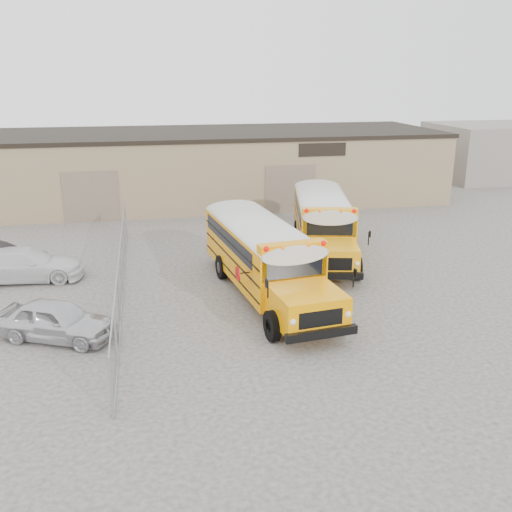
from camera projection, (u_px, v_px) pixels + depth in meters
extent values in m
plane|color=#45423F|center=(286.00, 310.00, 21.21)|extent=(120.00, 120.00, 0.00)
cube|color=#887354|center=(216.00, 167.00, 39.19)|extent=(30.00, 10.00, 4.50)
cube|color=black|center=(215.00, 133.00, 38.49)|extent=(30.20, 10.20, 0.25)
cube|color=black|center=(322.00, 150.00, 35.10)|extent=(3.00, 0.08, 0.80)
cube|color=gray|center=(91.00, 197.00, 33.27)|extent=(3.20, 0.08, 3.00)
cube|color=gray|center=(290.00, 189.00, 35.47)|extent=(3.20, 0.08, 3.00)
cylinder|color=#919499|center=(111.00, 389.00, 14.23)|extent=(0.07, 0.07, 1.80)
cylinder|color=#919499|center=(116.00, 337.00, 17.03)|extent=(0.07, 0.07, 1.80)
cylinder|color=#919499|center=(119.00, 299.00, 19.83)|extent=(0.07, 0.07, 1.80)
cylinder|color=#919499|center=(121.00, 271.00, 22.63)|extent=(0.07, 0.07, 1.80)
cylinder|color=#919499|center=(123.00, 249.00, 25.43)|extent=(0.07, 0.07, 1.80)
cylinder|color=#919499|center=(125.00, 232.00, 28.23)|extent=(0.07, 0.07, 1.80)
cylinder|color=#919499|center=(126.00, 218.00, 31.04)|extent=(0.07, 0.07, 1.80)
cylinder|color=#919499|center=(120.00, 250.00, 22.36)|extent=(0.05, 18.00, 0.05)
cylinder|color=#919499|center=(123.00, 291.00, 22.89)|extent=(0.05, 18.00, 0.05)
cube|color=#919499|center=(121.00, 271.00, 22.63)|extent=(0.02, 18.00, 1.70)
cube|color=gray|center=(496.00, 151.00, 47.36)|extent=(10.00, 8.00, 4.40)
cube|color=#FF9900|center=(220.00, 218.00, 28.38)|extent=(3.44, 7.81, 2.04)
cube|color=#FF9900|center=(251.00, 254.00, 24.13)|extent=(2.45, 2.45, 1.14)
cube|color=black|center=(243.00, 225.00, 24.82)|extent=(2.03, 0.32, 0.75)
cube|color=silver|center=(220.00, 195.00, 28.03)|extent=(3.45, 7.89, 0.40)
cube|color=#FF9900|center=(241.00, 210.00, 24.84)|extent=(2.48, 0.81, 0.36)
sphere|color=#E50705|center=(219.00, 210.00, 24.28)|extent=(0.20, 0.20, 0.20)
sphere|color=#E50705|center=(265.00, 206.00, 24.91)|extent=(0.20, 0.20, 0.20)
sphere|color=orange|center=(232.00, 209.00, 24.45)|extent=(0.20, 0.20, 0.20)
sphere|color=orange|center=(253.00, 207.00, 24.74)|extent=(0.20, 0.20, 0.20)
cube|color=black|center=(260.00, 273.00, 23.21)|extent=(2.44, 0.53, 0.28)
cube|color=black|center=(203.00, 218.00, 32.12)|extent=(2.44, 0.51, 0.28)
cube|color=black|center=(220.00, 219.00, 28.41)|extent=(3.46, 7.66, 0.06)
cube|color=black|center=(219.00, 205.00, 28.48)|extent=(3.32, 6.63, 0.62)
cylinder|color=black|center=(223.00, 269.00, 24.05)|extent=(0.41, 1.06, 1.03)
cylinder|color=black|center=(276.00, 264.00, 24.76)|extent=(0.41, 1.06, 1.03)
cylinder|color=black|center=(191.00, 232.00, 29.70)|extent=(0.41, 1.06, 1.03)
cylinder|color=black|center=(235.00, 228.00, 30.42)|extent=(0.41, 1.06, 1.03)
cylinder|color=#BF0505|center=(199.00, 231.00, 25.50)|extent=(0.10, 0.56, 0.56)
cube|color=#FFA80F|center=(313.00, 195.00, 33.84)|extent=(3.95, 7.70, 1.98)
cube|color=#FFA80F|center=(320.00, 222.00, 29.46)|extent=(2.54, 2.54, 1.11)
cube|color=black|center=(319.00, 199.00, 30.19)|extent=(1.95, 0.49, 0.73)
cube|color=silver|center=(314.00, 176.00, 33.49)|extent=(3.97, 7.78, 0.39)
cube|color=#FFA80F|center=(319.00, 187.00, 30.21)|extent=(2.42, 0.99, 0.35)
sphere|color=#E50705|center=(300.00, 185.00, 29.99)|extent=(0.19, 0.19, 0.19)
sphere|color=#E50705|center=(339.00, 185.00, 29.94)|extent=(0.19, 0.19, 0.19)
sphere|color=orange|center=(311.00, 185.00, 29.98)|extent=(0.19, 0.19, 0.19)
sphere|color=orange|center=(328.00, 185.00, 29.96)|extent=(0.19, 0.19, 0.19)
cube|color=black|center=(321.00, 236.00, 28.51)|extent=(2.36, 0.72, 0.27)
cube|color=black|center=(309.00, 196.00, 37.66)|extent=(2.36, 0.70, 0.27)
cube|color=black|center=(313.00, 196.00, 33.86)|extent=(3.96, 7.57, 0.06)
cube|color=black|center=(313.00, 185.00, 33.95)|extent=(3.73, 6.58, 0.60)
cylinder|color=black|center=(297.00, 232.00, 29.76)|extent=(0.48, 1.04, 1.01)
cylinder|color=black|center=(341.00, 232.00, 29.71)|extent=(0.48, 1.04, 1.01)
cylinder|color=black|center=(293.00, 206.00, 35.57)|extent=(0.48, 1.04, 1.01)
cylinder|color=black|center=(330.00, 206.00, 35.52)|extent=(0.48, 1.04, 1.01)
cube|color=black|center=(283.00, 292.00, 21.68)|extent=(1.05, 0.97, 0.93)
sphere|color=black|center=(283.00, 282.00, 21.55)|extent=(1.03, 1.03, 1.03)
imported|color=silver|center=(56.00, 320.00, 18.72)|extent=(4.24, 3.08, 1.34)
imported|color=silver|center=(26.00, 265.00, 24.09)|extent=(4.86, 2.22, 1.38)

